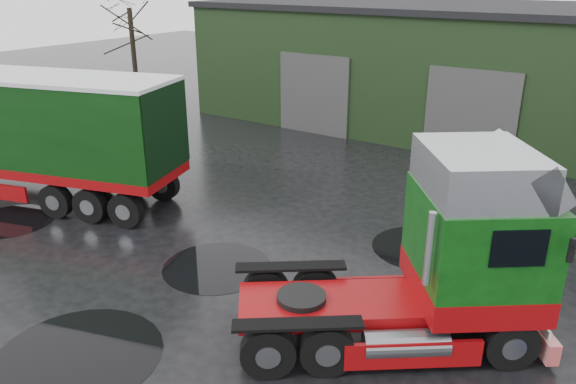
% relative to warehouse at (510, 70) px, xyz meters
% --- Properties ---
extents(ground, '(100.00, 100.00, 0.00)m').
position_rel_warehouse_xyz_m(ground, '(-2.00, -20.00, -3.16)').
color(ground, black).
extents(warehouse, '(32.40, 12.40, 6.30)m').
position_rel_warehouse_xyz_m(warehouse, '(0.00, 0.00, 0.00)').
color(warehouse, black).
rests_on(warehouse, ground).
extents(hero_tractor, '(7.68, 6.89, 4.53)m').
position_rel_warehouse_xyz_m(hero_tractor, '(2.50, -20.15, -0.89)').
color(hero_tractor, '#0B400D').
rests_on(hero_tractor, ground).
extents(tree_left, '(4.40, 4.40, 8.50)m').
position_rel_warehouse_xyz_m(tree_left, '(-19.00, -8.00, 1.09)').
color(tree_left, black).
rests_on(tree_left, ground).
extents(tree_back_a, '(4.40, 4.40, 9.50)m').
position_rel_warehouse_xyz_m(tree_back_a, '(-8.00, 10.00, 1.59)').
color(tree_back_a, black).
rests_on(tree_back_a, ground).
extents(puddle_0, '(3.67, 3.67, 0.01)m').
position_rel_warehouse_xyz_m(puddle_0, '(-2.62, -24.48, -3.15)').
color(puddle_0, black).
rests_on(puddle_0, ground).
extents(puddle_1, '(3.07, 3.07, 0.01)m').
position_rel_warehouse_xyz_m(puddle_1, '(1.67, -15.31, -3.15)').
color(puddle_1, black).
rests_on(puddle_1, ground).
extents(puddle_2, '(2.85, 2.85, 0.01)m').
position_rel_warehouse_xyz_m(puddle_2, '(-10.57, -21.23, -3.15)').
color(puddle_2, black).
rests_on(puddle_2, ground).
extents(puddle_4, '(3.08, 3.08, 0.01)m').
position_rel_warehouse_xyz_m(puddle_4, '(-2.73, -19.75, -3.15)').
color(puddle_4, black).
rests_on(puddle_4, ground).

